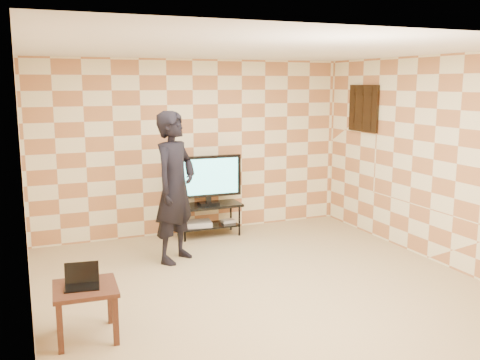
# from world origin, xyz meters

# --- Properties ---
(floor) EXTENTS (5.00, 5.00, 0.00)m
(floor) POSITION_xyz_m (0.00, 0.00, 0.00)
(floor) COLOR tan
(floor) RESTS_ON ground
(wall_back) EXTENTS (5.00, 0.02, 2.70)m
(wall_back) POSITION_xyz_m (0.00, 2.50, 1.35)
(wall_back) COLOR beige
(wall_back) RESTS_ON ground
(wall_front) EXTENTS (5.00, 0.02, 2.70)m
(wall_front) POSITION_xyz_m (0.00, -2.50, 1.35)
(wall_front) COLOR beige
(wall_front) RESTS_ON ground
(wall_left) EXTENTS (0.02, 5.00, 2.70)m
(wall_left) POSITION_xyz_m (-2.50, 0.00, 1.35)
(wall_left) COLOR beige
(wall_left) RESTS_ON ground
(wall_right) EXTENTS (0.02, 5.00, 2.70)m
(wall_right) POSITION_xyz_m (2.50, 0.00, 1.35)
(wall_right) COLOR beige
(wall_right) RESTS_ON ground
(ceiling) EXTENTS (5.00, 5.00, 0.02)m
(ceiling) POSITION_xyz_m (0.00, 0.00, 2.70)
(ceiling) COLOR white
(ceiling) RESTS_ON wall_back
(wall_art) EXTENTS (0.04, 0.72, 0.72)m
(wall_art) POSITION_xyz_m (2.47, 1.55, 1.95)
(wall_art) COLOR black
(wall_art) RESTS_ON wall_right
(tv_stand) EXTENTS (1.00, 0.45, 0.50)m
(tv_stand) POSITION_xyz_m (0.12, 2.16, 0.37)
(tv_stand) COLOR black
(tv_stand) RESTS_ON floor
(tv) EXTENTS (1.04, 0.21, 0.75)m
(tv) POSITION_xyz_m (0.12, 2.16, 0.92)
(tv) COLOR black
(tv) RESTS_ON tv_stand
(dvd_player) EXTENTS (0.49, 0.38, 0.07)m
(dvd_player) POSITION_xyz_m (-0.08, 2.17, 0.21)
(dvd_player) COLOR #BDBDC0
(dvd_player) RESTS_ON tv_stand
(game_console) EXTENTS (0.21, 0.15, 0.05)m
(game_console) POSITION_xyz_m (0.45, 2.18, 0.20)
(game_console) COLOR silver
(game_console) RESTS_ON tv_stand
(side_table) EXTENTS (0.60, 0.60, 0.50)m
(side_table) POSITION_xyz_m (-2.04, -0.60, 0.41)
(side_table) COLOR #33180E
(side_table) RESTS_ON floor
(laptop) EXTENTS (0.34, 0.28, 0.21)m
(laptop) POSITION_xyz_m (-2.06, -0.58, 0.55)
(laptop) COLOR black
(laptop) RESTS_ON side_table
(person) EXTENTS (0.86, 0.83, 1.99)m
(person) POSITION_xyz_m (-0.66, 1.22, 0.99)
(person) COLOR black
(person) RESTS_ON floor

